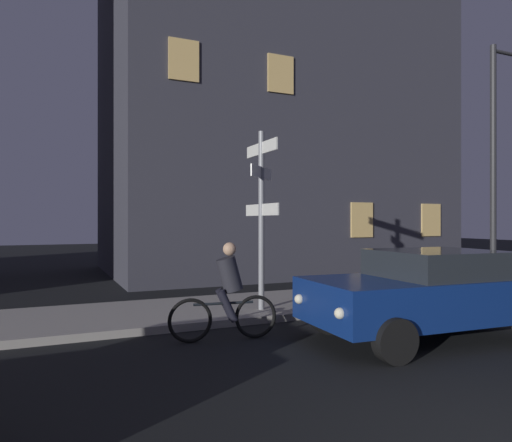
{
  "coord_description": "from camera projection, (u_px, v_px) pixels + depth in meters",
  "views": [
    {
      "loc": [
        -3.69,
        -2.37,
        1.96
      ],
      "look_at": [
        0.44,
        6.77,
        1.96
      ],
      "focal_mm": 32.76,
      "sensor_mm": 36.0,
      "label": 1
    }
  ],
  "objects": [
    {
      "name": "sidewalk_kerb",
      "position": [
        231.0,
        308.0,
        10.15
      ],
      "size": [
        40.0,
        2.87,
        0.14
      ],
      "primitive_type": "cube",
      "color": "#9E9991",
      "rests_on": "ground_plane"
    },
    {
      "name": "signpost",
      "position": [
        261.0,
        205.0,
        9.62
      ],
      "size": [
        0.84,
        1.55,
        3.67
      ],
      "color": "gray",
      "rests_on": "sidewalk_kerb"
    },
    {
      "name": "street_lamp",
      "position": [
        498.0,
        146.0,
        12.72
      ],
      "size": [
        1.65,
        0.28,
        6.6
      ],
      "color": "#2D2D30",
      "rests_on": "sidewalk_kerb"
    },
    {
      "name": "car_far_oncoming",
      "position": [
        427.0,
        292.0,
        7.74
      ],
      "size": [
        4.13,
        2.25,
        1.47
      ],
      "color": "navy",
      "rests_on": "ground_plane"
    },
    {
      "name": "cyclist",
      "position": [
        227.0,
        295.0,
        7.67
      ],
      "size": [
        1.81,
        0.38,
        1.61
      ],
      "color": "black",
      "rests_on": "ground_plane"
    },
    {
      "name": "building_right_block",
      "position": [
        269.0,
        8.0,
        19.16
      ],
      "size": [
        12.57,
        8.26,
        21.45
      ],
      "color": "#383842",
      "rests_on": "ground_plane"
    }
  ]
}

